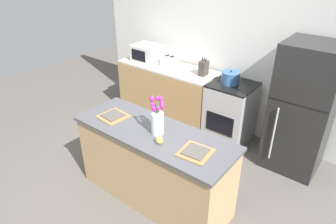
{
  "coord_description": "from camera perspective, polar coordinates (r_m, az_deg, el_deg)",
  "views": [
    {
      "loc": [
        1.74,
        -1.98,
        2.58
      ],
      "look_at": [
        0.0,
        0.25,
        1.03
      ],
      "focal_mm": 32.0,
      "sensor_mm": 36.0,
      "label": 1
    }
  ],
  "objects": [
    {
      "name": "ground_plane",
      "position": [
        3.69,
        -2.48,
        -15.62
      ],
      "size": [
        10.0,
        10.0,
        0.0
      ],
      "primitive_type": "plane",
      "color": "#59544F"
    },
    {
      "name": "back_wall",
      "position": [
        4.52,
        14.09,
        12.13
      ],
      "size": [
        5.2,
        0.08,
        2.7
      ],
      "color": "silver",
      "rests_on": "ground_plane"
    },
    {
      "name": "kitchen_island",
      "position": [
        3.39,
        -2.64,
        -10.13
      ],
      "size": [
        1.8,
        0.66,
        0.91
      ],
      "color": "tan",
      "rests_on": "ground_plane"
    },
    {
      "name": "back_counter",
      "position": [
        5.02,
        -0.08,
        3.77
      ],
      "size": [
        1.68,
        0.6,
        0.92
      ],
      "color": "tan",
      "rests_on": "ground_plane"
    },
    {
      "name": "stove_range",
      "position": [
        4.47,
        11.7,
        -0.17
      ],
      "size": [
        0.6,
        0.61,
        0.92
      ],
      "color": "#B2B5B7",
      "rests_on": "ground_plane"
    },
    {
      "name": "refrigerator",
      "position": [
        4.05,
        24.19,
        0.48
      ],
      "size": [
        0.68,
        0.67,
        1.67
      ],
      "color": "black",
      "rests_on": "ground_plane"
    },
    {
      "name": "flower_vase",
      "position": [
        3.01,
        -2.0,
        -1.48
      ],
      "size": [
        0.15,
        0.15,
        0.42
      ],
      "color": "silver",
      "rests_on": "kitchen_island"
    },
    {
      "name": "pear_figurine",
      "position": [
        2.91,
        -1.66,
        -5.28
      ],
      "size": [
        0.07,
        0.07,
        0.11
      ],
      "color": "#E5CC4C",
      "rests_on": "kitchen_island"
    },
    {
      "name": "plate_setting_left",
      "position": [
        3.43,
        -10.41,
        -0.75
      ],
      "size": [
        0.31,
        0.31,
        0.02
      ],
      "color": "olive",
      "rests_on": "kitchen_island"
    },
    {
      "name": "plate_setting_right",
      "position": [
        2.82,
        5.26,
        -7.62
      ],
      "size": [
        0.31,
        0.31,
        0.02
      ],
      "color": "olive",
      "rests_on": "kitchen_island"
    },
    {
      "name": "toaster",
      "position": [
        4.81,
        0.32,
        9.65
      ],
      "size": [
        0.28,
        0.18,
        0.17
      ],
      "color": "silver",
      "rests_on": "back_counter"
    },
    {
      "name": "cooking_pot",
      "position": [
        4.26,
        11.8,
        6.44
      ],
      "size": [
        0.26,
        0.26,
        0.2
      ],
      "color": "#386093",
      "rests_on": "stove_range"
    },
    {
      "name": "microwave",
      "position": [
        5.05,
        -3.87,
        11.11
      ],
      "size": [
        0.48,
        0.37,
        0.27
      ],
      "color": "white",
      "rests_on": "back_counter"
    },
    {
      "name": "knife_block",
      "position": [
        4.47,
        6.8,
        8.29
      ],
      "size": [
        0.1,
        0.14,
        0.27
      ],
      "color": "#3D3833",
      "rests_on": "back_counter"
    }
  ]
}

